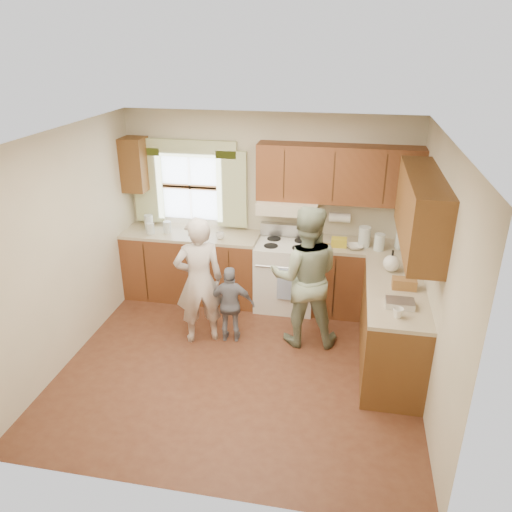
% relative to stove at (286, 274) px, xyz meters
% --- Properties ---
extents(room, '(3.80, 3.80, 3.80)m').
position_rel_stove_xyz_m(room, '(-0.30, -1.44, 0.78)').
color(room, '#4C2517').
rests_on(room, ground).
extents(kitchen_fixtures, '(3.80, 2.25, 2.15)m').
position_rel_stove_xyz_m(kitchen_fixtures, '(0.31, -0.36, 0.37)').
color(kitchen_fixtures, '#4A220F').
rests_on(kitchen_fixtures, ground).
extents(stove, '(0.76, 0.67, 1.07)m').
position_rel_stove_xyz_m(stove, '(0.00, 0.00, 0.00)').
color(stove, silver).
rests_on(stove, ground).
extents(woman_left, '(0.67, 0.57, 1.54)m').
position_rel_stove_xyz_m(woman_left, '(-0.87, -1.01, 0.31)').
color(woman_left, beige).
rests_on(woman_left, ground).
extents(woman_right, '(0.88, 0.72, 1.68)m').
position_rel_stove_xyz_m(woman_right, '(0.32, -0.81, 0.37)').
color(woman_right, '#26402C').
rests_on(woman_right, ground).
extents(child, '(0.58, 0.30, 0.95)m').
position_rel_stove_xyz_m(child, '(-0.51, -0.96, 0.01)').
color(child, gray).
rests_on(child, ground).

